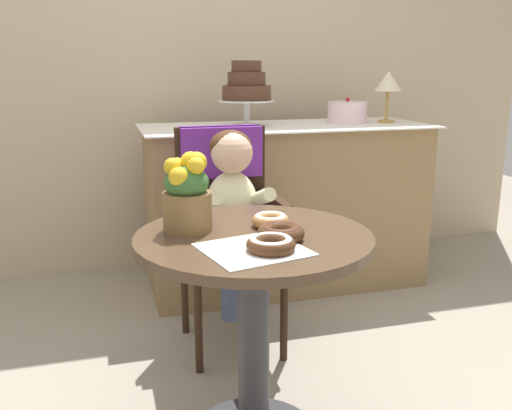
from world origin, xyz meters
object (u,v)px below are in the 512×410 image
object	(u,v)px
cafe_table	(254,299)
table_lamp	(388,83)
donut_front	(281,231)
round_layer_cake	(347,112)
wicker_chair	(226,201)
flower_vase	(187,193)
tiered_cake_stand	(247,87)
donut_mid	(270,220)
donut_side	(270,244)
seated_child	(234,201)

from	to	relation	value
cafe_table	table_lamp	bearing A→B (deg)	48.52
donut_front	round_layer_cake	world-z (taller)	round_layer_cake
wicker_chair	flower_vase	world-z (taller)	flower_vase
round_layer_cake	table_lamp	xyz separation A→B (m)	(0.22, -0.04, 0.16)
donut_front	tiered_cake_stand	bearing A→B (deg)	79.08
donut_front	round_layer_cake	xyz separation A→B (m)	(0.85, 1.40, 0.21)
donut_mid	table_lamp	size ratio (longest dim) A/B	0.41
tiered_cake_stand	donut_mid	bearing A→B (deg)	-101.62
wicker_chair	flower_vase	xyz separation A→B (m)	(-0.27, -0.66, 0.20)
table_lamp	donut_front	bearing A→B (deg)	-128.29
round_layer_cake	table_lamp	size ratio (longest dim) A/B	0.76
tiered_cake_stand	table_lamp	bearing A→B (deg)	-1.11
flower_vase	tiered_cake_stand	size ratio (longest dim) A/B	0.72
donut_mid	donut_side	size ratio (longest dim) A/B	0.87
donut_side	round_layer_cake	world-z (taller)	round_layer_cake
wicker_chair	donut_front	xyz separation A→B (m)	(-0.02, -0.83, 0.10)
cafe_table	round_layer_cake	xyz separation A→B (m)	(0.91, 1.33, 0.45)
tiered_cake_stand	round_layer_cake	bearing A→B (deg)	2.62
seated_child	tiered_cake_stand	bearing A→B (deg)	70.94
donut_side	flower_vase	size ratio (longest dim) A/B	0.56
seated_child	donut_front	xyz separation A→B (m)	(-0.02, -0.67, 0.07)
cafe_table	table_lamp	world-z (taller)	table_lamp
wicker_chair	donut_side	size ratio (longest dim) A/B	7.05
wicker_chair	round_layer_cake	xyz separation A→B (m)	(0.83, 0.57, 0.32)
cafe_table	table_lamp	distance (m)	1.82
tiered_cake_stand	cafe_table	bearing A→B (deg)	-104.10
donut_front	donut_side	distance (m)	0.11
wicker_chair	cafe_table	bearing A→B (deg)	-90.97
seated_child	donut_mid	world-z (taller)	seated_child
donut_front	donut_mid	world-z (taller)	donut_front
donut_front	donut_side	xyz separation A→B (m)	(-0.06, -0.10, -0.00)
donut_side	flower_vase	xyz separation A→B (m)	(-0.18, 0.26, 0.09)
flower_vase	donut_front	bearing A→B (deg)	-34.33
donut_side	wicker_chair	bearing A→B (deg)	84.74
seated_child	round_layer_cake	size ratio (longest dim) A/B	3.35
flower_vase	table_lamp	bearing A→B (deg)	42.14
wicker_chair	flower_vase	size ratio (longest dim) A/B	3.93
cafe_table	seated_child	size ratio (longest dim) A/B	0.99
wicker_chair	seated_child	distance (m)	0.16
cafe_table	round_layer_cake	distance (m)	1.67
donut_front	round_layer_cake	bearing A→B (deg)	58.69
seated_child	donut_front	world-z (taller)	seated_child
flower_vase	table_lamp	distance (m)	1.80
donut_mid	tiered_cake_stand	xyz separation A→B (m)	(0.25, 1.24, 0.36)
donut_side	tiered_cake_stand	world-z (taller)	tiered_cake_stand
seated_child	tiered_cake_stand	world-z (taller)	tiered_cake_stand
cafe_table	donut_side	world-z (taller)	donut_side
wicker_chair	seated_child	xyz separation A→B (m)	(0.00, -0.16, 0.04)
donut_mid	round_layer_cake	bearing A→B (deg)	56.34
tiered_cake_stand	table_lamp	xyz separation A→B (m)	(0.81, -0.02, 0.01)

